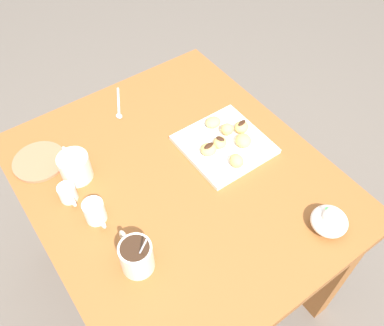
% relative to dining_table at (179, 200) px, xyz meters
% --- Properties ---
extents(ground_plane, '(8.00, 8.00, 0.00)m').
position_rel_dining_table_xyz_m(ground_plane, '(0.00, 0.00, -0.60)').
color(ground_plane, '#665B51').
extents(dining_table, '(1.01, 0.87, 0.72)m').
position_rel_dining_table_xyz_m(dining_table, '(0.00, 0.00, 0.00)').
color(dining_table, '#935628').
rests_on(dining_table, ground_plane).
extents(pastry_plate_square, '(0.26, 0.26, 0.02)m').
position_rel_dining_table_xyz_m(pastry_plate_square, '(0.02, -0.20, 0.13)').
color(pastry_plate_square, white).
rests_on(pastry_plate_square, dining_table).
extents(coffee_mug_cream_left, '(0.13, 0.09, 0.15)m').
position_rel_dining_table_xyz_m(coffee_mug_cream_left, '(-0.18, 0.25, 0.18)').
color(coffee_mug_cream_left, silver).
rests_on(coffee_mug_cream_left, dining_table).
extents(coffee_mug_cream_right, '(0.13, 0.09, 0.09)m').
position_rel_dining_table_xyz_m(coffee_mug_cream_right, '(0.19, 0.25, 0.17)').
color(coffee_mug_cream_right, silver).
rests_on(coffee_mug_cream_right, dining_table).
extents(cream_pitcher_white, '(0.10, 0.06, 0.07)m').
position_rel_dining_table_xyz_m(cream_pitcher_white, '(0.01, 0.27, 0.17)').
color(cream_pitcher_white, white).
rests_on(cream_pitcher_white, dining_table).
extents(ice_cream_bowl, '(0.10, 0.10, 0.08)m').
position_rel_dining_table_xyz_m(ice_cream_bowl, '(-0.39, -0.24, 0.16)').
color(ice_cream_bowl, white).
rests_on(ice_cream_bowl, dining_table).
extents(chocolate_sauce_pitcher, '(0.09, 0.05, 0.06)m').
position_rel_dining_table_xyz_m(chocolate_sauce_pitcher, '(0.12, 0.31, 0.16)').
color(chocolate_sauce_pitcher, white).
rests_on(chocolate_sauce_pitcher, dining_table).
extents(saucer_coral_left, '(0.17, 0.17, 0.01)m').
position_rel_dining_table_xyz_m(saucer_coral_left, '(0.31, 0.33, 0.13)').
color(saucer_coral_left, '#E5704C').
rests_on(saucer_coral_left, dining_table).
extents(loose_spoon_near_saucer, '(0.15, 0.08, 0.01)m').
position_rel_dining_table_xyz_m(loose_spoon_near_saucer, '(0.38, -0.00, 0.13)').
color(loose_spoon_near_saucer, silver).
rests_on(loose_spoon_near_saucer, dining_table).
extents(beignet_0, '(0.06, 0.05, 0.04)m').
position_rel_dining_table_xyz_m(beignet_0, '(-0.08, -0.17, 0.16)').
color(beignet_0, '#E5B260').
rests_on(beignet_0, pastry_plate_square).
extents(beignet_1, '(0.06, 0.06, 0.04)m').
position_rel_dining_table_xyz_m(beignet_1, '(0.05, -0.23, 0.16)').
color(beignet_1, '#E5B260').
rests_on(beignet_1, pastry_plate_square).
extents(beignet_2, '(0.05, 0.06, 0.03)m').
position_rel_dining_table_xyz_m(beignet_2, '(0.10, -0.21, 0.16)').
color(beignet_2, '#E5B260').
rests_on(beignet_2, pastry_plate_square).
extents(beignet_3, '(0.06, 0.06, 0.03)m').
position_rel_dining_table_xyz_m(beignet_3, '(0.02, -0.18, 0.16)').
color(beignet_3, '#E5B260').
rests_on(beignet_3, pastry_plate_square).
extents(chocolate_drizzle_3, '(0.03, 0.03, 0.00)m').
position_rel_dining_table_xyz_m(chocolate_drizzle_3, '(0.02, -0.18, 0.17)').
color(chocolate_drizzle_3, '#381E11').
rests_on(chocolate_drizzle_3, beignet_3).
extents(beignet_4, '(0.06, 0.06, 0.04)m').
position_rel_dining_table_xyz_m(beignet_4, '(0.03, -0.28, 0.16)').
color(beignet_4, '#E5B260').
rests_on(beignet_4, pastry_plate_square).
extents(chocolate_drizzle_4, '(0.02, 0.04, 0.00)m').
position_rel_dining_table_xyz_m(chocolate_drizzle_4, '(0.03, -0.28, 0.18)').
color(chocolate_drizzle_4, '#381E11').
rests_on(chocolate_drizzle_4, beignet_4).
extents(beignet_5, '(0.06, 0.06, 0.03)m').
position_rel_dining_table_xyz_m(beignet_5, '(0.01, -0.13, 0.16)').
color(beignet_5, '#E5B260').
rests_on(beignet_5, pastry_plate_square).
extents(chocolate_drizzle_5, '(0.02, 0.04, 0.00)m').
position_rel_dining_table_xyz_m(chocolate_drizzle_5, '(0.01, -0.13, 0.17)').
color(chocolate_drizzle_5, '#381E11').
rests_on(chocolate_drizzle_5, beignet_5).
extents(beignet_6, '(0.07, 0.07, 0.04)m').
position_rel_dining_table_xyz_m(beignet_6, '(-0.02, -0.24, 0.16)').
color(beignet_6, '#E5B260').
rests_on(beignet_6, pastry_plate_square).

